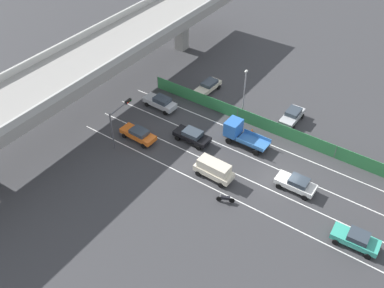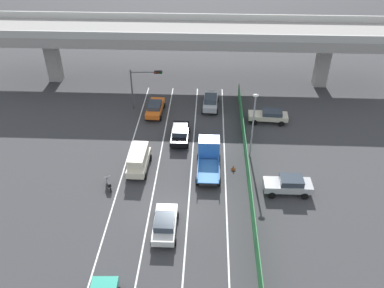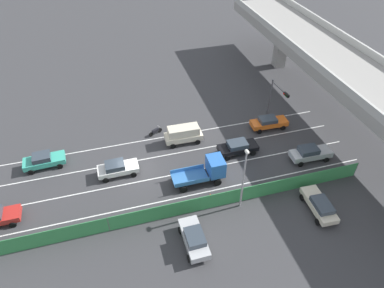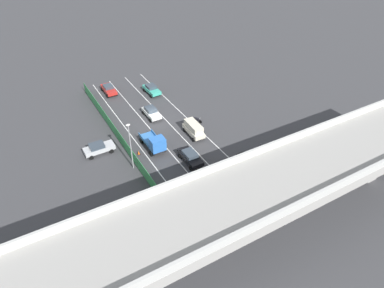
{
  "view_description": "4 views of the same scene",
  "coord_description": "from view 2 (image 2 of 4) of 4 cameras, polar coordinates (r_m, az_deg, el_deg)",
  "views": [
    {
      "loc": [
        -32.72,
        -10.41,
        33.99
      ],
      "look_at": [
        -1.8,
        10.96,
        1.63
      ],
      "focal_mm": 40.3,
      "sensor_mm": 36.0,
      "label": 1
    },
    {
      "loc": [
        3.18,
        -24.23,
        24.41
      ],
      "look_at": [
        1.61,
        10.03,
        1.02
      ],
      "focal_mm": 37.22,
      "sensor_mm": 36.0,
      "label": 2
    },
    {
      "loc": [
        27.89,
        -1.09,
        26.39
      ],
      "look_at": [
        -1.7,
        7.41,
        0.95
      ],
      "focal_mm": 32.33,
      "sensor_mm": 36.0,
      "label": 3
    },
    {
      "loc": [
        18.74,
        45.08,
        30.71
      ],
      "look_at": [
        -1.0,
        10.73,
        1.61
      ],
      "focal_mm": 32.15,
      "sensor_mm": 36.0,
      "label": 4
    }
  ],
  "objects": [
    {
      "name": "flatbed_truck_blue",
      "position": [
        39.35,
        2.42,
        -1.57
      ],
      "size": [
        2.38,
        5.45,
        2.72
      ],
      "color": "black",
      "rests_on": "ground"
    },
    {
      "name": "car_taxi_orange",
      "position": [
        48.66,
        -5.31,
        5.21
      ],
      "size": [
        2.08,
        4.7,
        1.56
      ],
      "color": "orange",
      "rests_on": "ground"
    },
    {
      "name": "ground_plane",
      "position": [
        34.54,
        -3.49,
        -10.76
      ],
      "size": [
        300.0,
        300.0,
        0.0
      ],
      "primitive_type": "plane",
      "color": "#38383A"
    },
    {
      "name": "green_fence",
      "position": [
        36.57,
        8.26,
        -6.13
      ],
      "size": [
        0.1,
        39.12,
        1.83
      ],
      "color": "#338447",
      "rests_on": "ground"
    },
    {
      "name": "car_sedan_silver",
      "position": [
        49.82,
        2.68,
        6.15
      ],
      "size": [
        2.07,
        4.72,
        1.74
      ],
      "color": "#B7BABC",
      "rests_on": "ground"
    },
    {
      "name": "car_sedan_black",
      "position": [
        43.57,
        -1.72,
        1.6
      ],
      "size": [
        2.04,
        4.58,
        1.59
      ],
      "color": "black",
      "rests_on": "ground"
    },
    {
      "name": "car_van_cream",
      "position": [
        39.36,
        -7.67,
        -2.16
      ],
      "size": [
        2.06,
        4.51,
        2.16
      ],
      "color": "beige",
      "rests_on": "ground"
    },
    {
      "name": "traffic_light",
      "position": [
        48.81,
        -7.06,
        8.93
      ],
      "size": [
        3.88,
        0.44,
        5.17
      ],
      "color": "#47474C",
      "rests_on": "ground"
    },
    {
      "name": "parked_wagon_silver",
      "position": [
        37.52,
        13.66,
        -5.64
      ],
      "size": [
        4.38,
        2.01,
        1.68
      ],
      "color": "#B2B5B7",
      "rests_on": "ground"
    },
    {
      "name": "lane_line_right_edge",
      "position": [
        37.0,
        4.89,
        -7.14
      ],
      "size": [
        0.14,
        43.02,
        0.01
      ],
      "primitive_type": "cube",
      "color": "silver",
      "rests_on": "ground"
    },
    {
      "name": "parked_sedan_cream",
      "position": [
        47.72,
        10.97,
        4.04
      ],
      "size": [
        4.66,
        2.13,
        1.51
      ],
      "color": "beige",
      "rests_on": "ground"
    },
    {
      "name": "elevated_overpass",
      "position": [
        54.3,
        -0.91,
        15.31
      ],
      "size": [
        57.81,
        8.47,
        8.43
      ],
      "color": "gray",
      "rests_on": "ground"
    },
    {
      "name": "lane_line_mid_right",
      "position": [
        36.98,
        -0.36,
        -7.01
      ],
      "size": [
        0.14,
        43.02,
        0.01
      ],
      "primitive_type": "cube",
      "color": "silver",
      "rests_on": "ground"
    },
    {
      "name": "motorcycle",
      "position": [
        38.05,
        -11.83,
        -5.61
      ],
      "size": [
        0.97,
        1.81,
        0.93
      ],
      "color": "black",
      "rests_on": "ground"
    },
    {
      "name": "car_hatchback_white",
      "position": [
        32.95,
        -3.92,
        -11.34
      ],
      "size": [
        2.05,
        4.34,
        1.63
      ],
      "color": "silver",
      "rests_on": "ground"
    },
    {
      "name": "lane_line_mid_left",
      "position": [
        37.27,
        -5.56,
        -6.82
      ],
      "size": [
        0.14,
        43.02,
        0.01
      ],
      "primitive_type": "cube",
      "color": "silver",
      "rests_on": "ground"
    },
    {
      "name": "street_lamp",
      "position": [
        39.6,
        8.79,
        3.42
      ],
      "size": [
        0.6,
        0.36,
        7.18
      ],
      "color": "gray",
      "rests_on": "ground"
    },
    {
      "name": "traffic_cone",
      "position": [
        39.68,
        5.95,
        -3.41
      ],
      "size": [
        0.47,
        0.47,
        0.59
      ],
      "color": "orange",
      "rests_on": "ground"
    },
    {
      "name": "lane_line_left_edge",
      "position": [
        37.85,
        -10.64,
        -6.59
      ],
      "size": [
        0.14,
        43.02,
        0.01
      ],
      "primitive_type": "cube",
      "color": "silver",
      "rests_on": "ground"
    }
  ]
}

